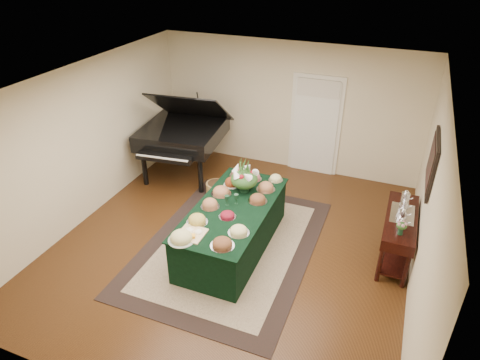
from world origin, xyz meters
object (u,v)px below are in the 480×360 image
at_px(buffet_table, 233,227).
at_px(grand_piano, 183,133).
at_px(floral_centerpiece, 244,176).
at_px(mahogany_sideboard, 400,226).

distance_m(buffet_table, grand_piano, 2.77).
bearing_deg(buffet_table, grand_piano, 134.69).
height_order(floral_centerpiece, mahogany_sideboard, floral_centerpiece).
distance_m(buffet_table, floral_centerpiece, 0.85).
height_order(buffet_table, grand_piano, grand_piano).
height_order(buffet_table, mahogany_sideboard, mahogany_sideboard).
bearing_deg(floral_centerpiece, mahogany_sideboard, 3.39).
distance_m(floral_centerpiece, mahogany_sideboard, 2.51).
distance_m(buffet_table, mahogany_sideboard, 2.56).
bearing_deg(mahogany_sideboard, floral_centerpiece, -176.61).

